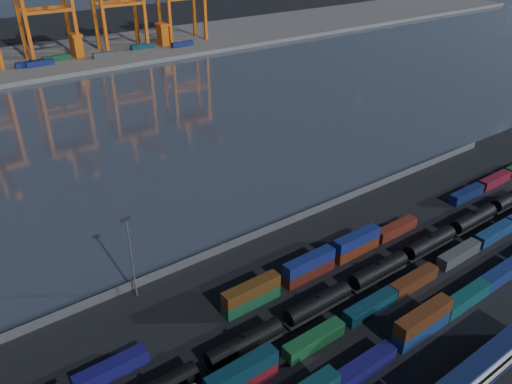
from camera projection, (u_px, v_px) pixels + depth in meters
ground at (356, 307)px, 88.28m from camera, size 700.00×700.00×0.00m
harbor_water at (119, 130)px, 162.33m from camera, size 700.00×700.00×0.00m
far_quay at (30, 62)px, 235.90m from camera, size 700.00×70.00×2.00m
container_row_south at (382, 352)px, 76.42m from camera, size 139.47×2.46×5.24m
container_row_mid at (333, 327)px, 81.52m from camera, size 140.81×2.34×4.99m
container_row_north at (347, 251)px, 100.11m from camera, size 139.98×2.30×4.90m
tanker_string at (379, 271)px, 93.90m from camera, size 106.76×2.96×4.23m
waterfront_fence at (261, 232)px, 107.54m from camera, size 160.12×0.12×2.20m
yard_light_mast at (131, 254)px, 86.52m from camera, size 1.60×0.40×16.60m
quay_containers at (12, 67)px, 218.81m from camera, size 172.58×10.99×2.60m
straddle_carriers at (27, 52)px, 224.26m from camera, size 140.00×7.00×11.10m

